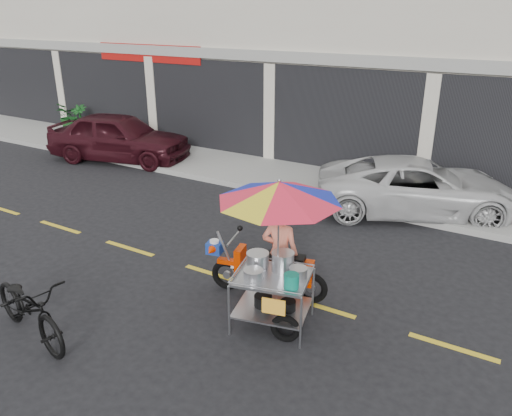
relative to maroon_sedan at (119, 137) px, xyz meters
The scene contains 9 objects.
ground 9.63m from the maroon_sedan, 27.13° to the right, with size 90.00×90.00×0.00m, color black.
sidewalk 8.64m from the maroon_sedan, ahead, with size 45.00×3.00×0.15m, color gray.
centerline 9.63m from the maroon_sedan, 27.13° to the right, with size 42.00×0.10×0.01m, color gold.
maroon_sedan is the anchor object (origin of this frame).
white_pickup 8.86m from the maroon_sedan, ahead, with size 2.05×4.45×1.24m, color silver.
plant_tall 4.53m from the maroon_sedan, 158.29° to the left, with size 0.89×0.77×0.99m, color #144417.
plant_short 3.61m from the maroon_sedan, 157.14° to the left, with size 0.58×0.58×1.04m, color #144417.
near_bicycle 8.96m from the maroon_sedan, 52.97° to the right, with size 0.65×1.87×0.98m, color black.
food_vendor_rig 9.42m from the maroon_sedan, 31.19° to the right, with size 2.52×2.06×2.25m.
Camera 1 is at (2.54, -6.24, 4.32)m, focal length 35.00 mm.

